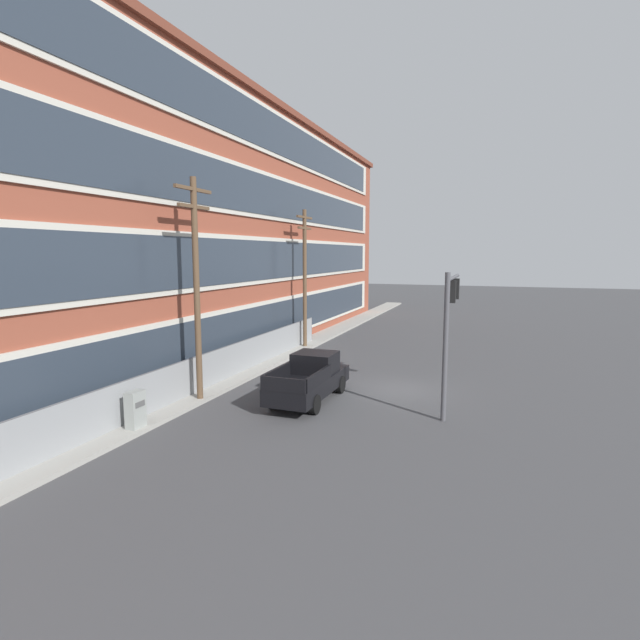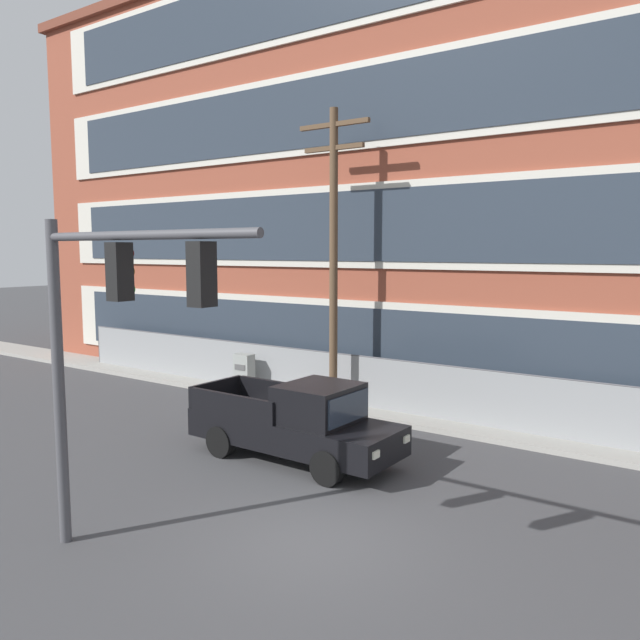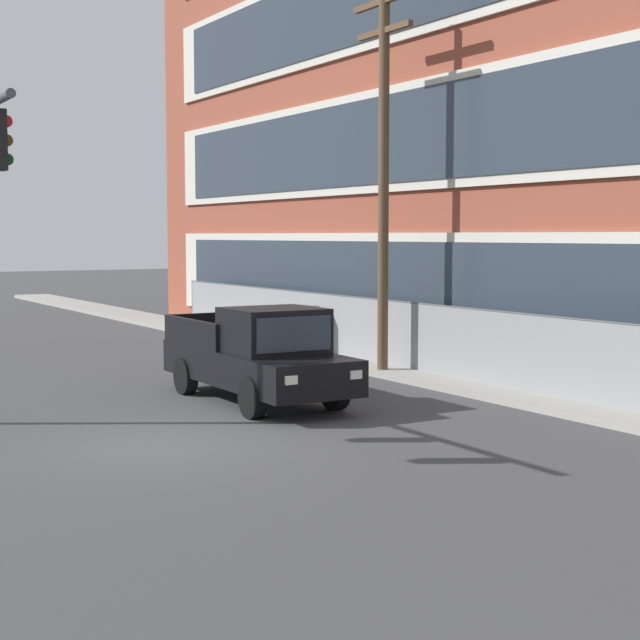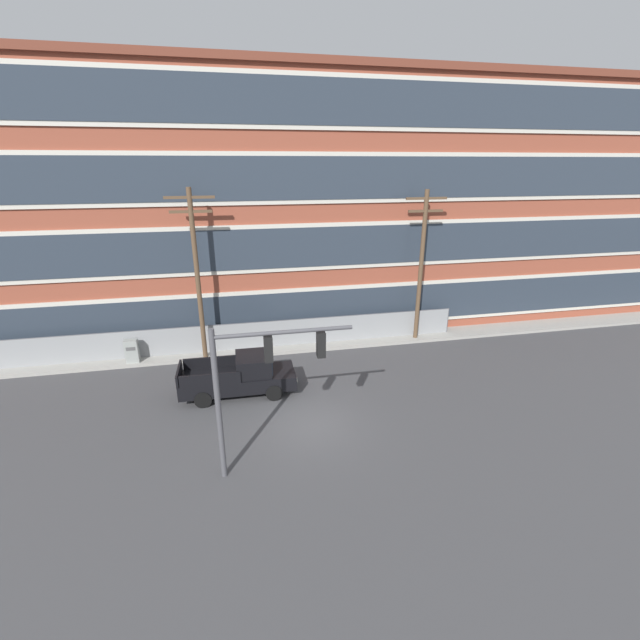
{
  "view_description": "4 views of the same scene",
  "coord_description": "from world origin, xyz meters",
  "px_view_note": "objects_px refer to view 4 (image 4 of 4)",
  "views": [
    {
      "loc": [
        -22.66,
        -4.32,
        6.39
      ],
      "look_at": [
        -0.43,
        3.73,
        3.21
      ],
      "focal_mm": 28.0,
      "sensor_mm": 36.0,
      "label": 1
    },
    {
      "loc": [
        6.15,
        -8.57,
        5.16
      ],
      "look_at": [
        -1.88,
        2.88,
        3.6
      ],
      "focal_mm": 35.0,
      "sensor_mm": 36.0,
      "label": 2
    },
    {
      "loc": [
        14.89,
        -5.87,
        3.44
      ],
      "look_at": [
        1.31,
        2.27,
        2.06
      ],
      "focal_mm": 55.0,
      "sensor_mm": 36.0,
      "label": 3
    },
    {
      "loc": [
        -2.86,
        -15.48,
        10.62
      ],
      "look_at": [
        1.13,
        3.59,
        3.44
      ],
      "focal_mm": 24.0,
      "sensor_mm": 36.0,
      "label": 4
    }
  ],
  "objects_px": {
    "traffic_signal_mast": "(257,372)",
    "electrical_cabinet": "(132,352)",
    "utility_pole_near_corner": "(197,270)",
    "pickup_truck_black": "(241,376)",
    "utility_pole_midblock": "(421,261)"
  },
  "relations": [
    {
      "from": "traffic_signal_mast",
      "to": "electrical_cabinet",
      "type": "height_order",
      "value": "traffic_signal_mast"
    },
    {
      "from": "utility_pole_near_corner",
      "to": "electrical_cabinet",
      "type": "xyz_separation_m",
      "value": [
        -3.91,
        0.11,
        -4.48
      ]
    },
    {
      "from": "pickup_truck_black",
      "to": "electrical_cabinet",
      "type": "bearing_deg",
      "value": 142.28
    },
    {
      "from": "electrical_cabinet",
      "to": "pickup_truck_black",
      "type": "bearing_deg",
      "value": -37.72
    },
    {
      "from": "traffic_signal_mast",
      "to": "pickup_truck_black",
      "type": "height_order",
      "value": "traffic_signal_mast"
    },
    {
      "from": "traffic_signal_mast",
      "to": "utility_pole_near_corner",
      "type": "height_order",
      "value": "utility_pole_near_corner"
    },
    {
      "from": "utility_pole_midblock",
      "to": "traffic_signal_mast",
      "type": "bearing_deg",
      "value": -135.37
    },
    {
      "from": "utility_pole_near_corner",
      "to": "utility_pole_midblock",
      "type": "distance_m",
      "value": 12.98
    },
    {
      "from": "traffic_signal_mast",
      "to": "utility_pole_near_corner",
      "type": "xyz_separation_m",
      "value": [
        -2.42,
        10.16,
        1.22
      ]
    },
    {
      "from": "traffic_signal_mast",
      "to": "pickup_truck_black",
      "type": "xyz_separation_m",
      "value": [
        -0.54,
        5.79,
        -3.06
      ]
    },
    {
      "from": "utility_pole_near_corner",
      "to": "utility_pole_midblock",
      "type": "relative_size",
      "value": 1.03
    },
    {
      "from": "utility_pole_midblock",
      "to": "electrical_cabinet",
      "type": "xyz_separation_m",
      "value": [
        -16.89,
        -0.14,
        -4.34
      ]
    },
    {
      "from": "pickup_truck_black",
      "to": "utility_pole_near_corner",
      "type": "xyz_separation_m",
      "value": [
        -1.89,
        4.37,
        4.28
      ]
    },
    {
      "from": "utility_pole_midblock",
      "to": "pickup_truck_black",
      "type": "bearing_deg",
      "value": -157.34
    },
    {
      "from": "electrical_cabinet",
      "to": "utility_pole_midblock",
      "type": "bearing_deg",
      "value": 0.48
    }
  ]
}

